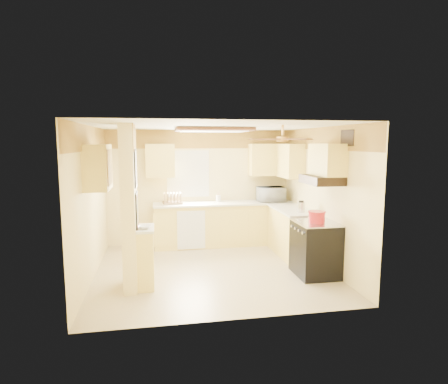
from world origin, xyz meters
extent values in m
plane|color=tan|center=(0.00, 0.00, 0.00)|extent=(4.00, 4.00, 0.00)
plane|color=white|center=(0.00, 0.00, 2.50)|extent=(4.00, 4.00, 0.00)
plane|color=#FCE599|center=(0.00, 1.90, 1.25)|extent=(4.00, 0.00, 4.00)
plane|color=#FCE599|center=(0.00, -1.90, 1.25)|extent=(4.00, 0.00, 4.00)
plane|color=#FCE599|center=(-2.00, 0.00, 1.25)|extent=(0.00, 3.80, 3.80)
plane|color=#FCE599|center=(2.00, 0.00, 1.25)|extent=(0.00, 3.80, 3.80)
cube|color=gold|center=(0.00, 1.88, 2.30)|extent=(4.00, 0.02, 0.40)
cube|color=#FCE599|center=(-1.35, -0.55, 1.25)|extent=(0.20, 0.70, 2.50)
cube|color=#F9DC66|center=(-1.13, -0.55, 0.45)|extent=(0.25, 0.55, 0.90)
cube|color=silver|center=(-1.13, -0.55, 0.92)|extent=(0.28, 0.58, 0.04)
cube|color=#F9DC66|center=(0.50, 1.60, 0.45)|extent=(3.00, 0.60, 0.90)
cube|color=#F9DC66|center=(1.70, 0.60, 0.45)|extent=(0.60, 1.40, 0.90)
cube|color=silver|center=(0.50, 1.59, 0.92)|extent=(3.04, 0.64, 0.04)
cube|color=silver|center=(1.69, 0.60, 0.92)|extent=(0.64, 1.44, 0.04)
cube|color=white|center=(-0.25, 1.29, 0.43)|extent=(0.58, 0.02, 0.80)
cube|color=white|center=(-0.25, 1.89, 1.55)|extent=(0.92, 0.02, 1.02)
cube|color=white|center=(-0.25, 1.89, 1.55)|extent=(0.80, 0.02, 0.90)
cube|color=#F9DC66|center=(-0.85, 1.72, 1.85)|extent=(0.60, 0.35, 0.70)
cube|color=#F9DC66|center=(1.55, 1.72, 1.85)|extent=(0.90, 0.35, 0.70)
cube|color=#F9DC66|center=(1.82, 1.25, 1.85)|extent=(0.35, 1.00, 0.70)
cube|color=#F9DC66|center=(-1.82, -0.25, 1.85)|extent=(0.35, 0.75, 0.70)
cube|color=#F9DC66|center=(1.82, -0.55, 1.95)|extent=(0.35, 0.76, 0.52)
cube|color=black|center=(1.67, -0.55, 0.45)|extent=(0.65, 0.76, 0.90)
cube|color=silver|center=(1.67, -0.55, 0.91)|extent=(0.66, 0.77, 0.02)
cylinder|color=silver|center=(1.34, -0.80, 0.80)|extent=(0.03, 0.05, 0.05)
cylinder|color=silver|center=(1.34, -0.63, 0.80)|extent=(0.03, 0.05, 0.05)
cylinder|color=silver|center=(1.34, -0.47, 0.80)|extent=(0.03, 0.05, 0.05)
cylinder|color=silver|center=(1.34, -0.30, 0.80)|extent=(0.03, 0.05, 0.05)
cube|color=black|center=(1.74, -0.55, 1.62)|extent=(0.50, 0.76, 0.14)
cube|color=black|center=(-1.24, -0.55, 1.85)|extent=(0.02, 0.42, 0.57)
cube|color=white|center=(-1.23, -0.55, 1.85)|extent=(0.01, 0.37, 0.52)
cube|color=black|center=(-1.24, -0.55, 1.20)|extent=(0.02, 0.42, 0.57)
cube|color=yellow|center=(-1.23, -0.55, 1.20)|extent=(0.01, 0.37, 0.52)
cube|color=brown|center=(0.10, 0.50, 2.46)|extent=(1.35, 0.95, 0.06)
cube|color=white|center=(0.10, 0.50, 2.44)|extent=(1.15, 0.75, 0.02)
cylinder|color=gold|center=(1.00, -0.70, 2.42)|extent=(0.04, 0.04, 0.16)
cylinder|color=gold|center=(1.00, -0.70, 2.28)|extent=(0.18, 0.18, 0.08)
cube|color=brown|center=(1.30, -0.59, 2.28)|extent=(0.55, 0.28, 0.01)
cube|color=brown|center=(0.89, -0.40, 2.28)|extent=(0.28, 0.55, 0.01)
cube|color=brown|center=(0.70, -0.81, 2.28)|extent=(0.55, 0.28, 0.01)
cube|color=brown|center=(1.11, -1.00, 2.28)|extent=(0.28, 0.55, 0.01)
cube|color=black|center=(1.98, -0.90, 2.30)|extent=(0.02, 0.40, 0.25)
imported|color=white|center=(1.54, 1.56, 1.10)|extent=(0.58, 0.40, 0.32)
imported|color=white|center=(-1.13, -0.65, 0.96)|extent=(0.23, 0.23, 0.05)
cylinder|color=red|center=(1.66, -0.59, 1.00)|extent=(0.27, 0.27, 0.17)
cylinder|color=red|center=(1.66, -0.59, 1.10)|extent=(0.29, 0.29, 0.02)
cylinder|color=silver|center=(1.71, 0.22, 1.03)|extent=(0.14, 0.14, 0.19)
cylinder|color=black|center=(1.71, 0.22, 1.14)|extent=(0.09, 0.09, 0.03)
cube|color=tan|center=(-0.61, 1.63, 0.96)|extent=(0.42, 0.33, 0.04)
cube|color=tan|center=(-0.78, 1.63, 1.05)|extent=(0.02, 0.27, 0.23)
cube|color=tan|center=(-0.71, 1.63, 1.05)|extent=(0.02, 0.27, 0.23)
cube|color=tan|center=(-0.64, 1.63, 1.05)|extent=(0.02, 0.27, 0.23)
cube|color=tan|center=(-0.57, 1.63, 1.05)|extent=(0.02, 0.27, 0.23)
cube|color=tan|center=(-0.51, 1.63, 1.05)|extent=(0.02, 0.27, 0.23)
cube|color=tan|center=(-0.44, 1.63, 1.05)|extent=(0.02, 0.27, 0.23)
cylinder|color=white|center=(-0.71, 1.63, 1.05)|extent=(0.02, 0.23, 0.23)
cylinder|color=white|center=(-0.57, 1.63, 1.05)|extent=(0.02, 0.23, 0.23)
cylinder|color=white|center=(0.40, 1.74, 1.01)|extent=(0.11, 0.11, 0.14)
cylinder|color=tan|center=(0.42, 1.74, 1.05)|extent=(0.01, 0.01, 0.21)
cylinder|color=tan|center=(0.40, 1.76, 1.05)|extent=(0.01, 0.01, 0.21)
cylinder|color=tan|center=(0.38, 1.73, 1.05)|extent=(0.01, 0.01, 0.21)
cylinder|color=tan|center=(0.40, 1.72, 1.05)|extent=(0.01, 0.01, 0.21)
camera|label=1|loc=(-0.94, -6.29, 2.23)|focal=30.00mm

